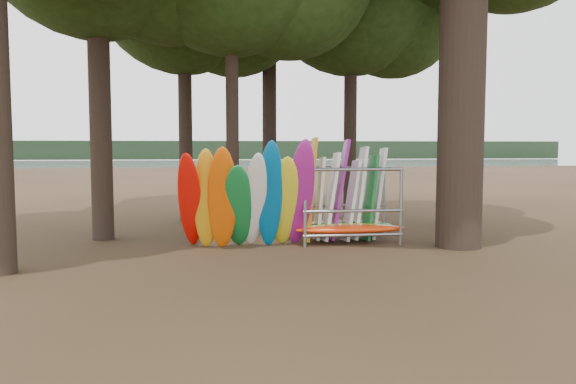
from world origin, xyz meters
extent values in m
plane|color=#47331E|center=(0.00, 0.00, 0.00)|extent=(120.00, 120.00, 0.00)
plane|color=gray|center=(0.00, 60.00, 0.00)|extent=(160.00, 160.00, 0.00)
cube|color=black|center=(0.00, 110.00, 2.00)|extent=(160.00, 4.00, 4.00)
cylinder|color=black|center=(-5.11, 2.70, 5.32)|extent=(0.61, 0.61, 10.63)
cylinder|color=black|center=(-2.87, 6.53, 4.91)|extent=(0.48, 0.48, 9.82)
cylinder|color=black|center=(0.26, 7.61, 7.16)|extent=(0.54, 0.54, 14.33)
cylinder|color=black|center=(3.18, 6.60, 4.97)|extent=(0.47, 0.47, 9.94)
cylinder|color=black|center=(-1.36, 3.17, 5.05)|extent=(0.39, 0.39, 10.09)
cylinder|color=black|center=(5.89, 3.89, 6.89)|extent=(0.50, 0.50, 13.77)
ellipsoid|color=red|center=(-2.57, 0.50, 1.26)|extent=(0.71, 2.03, 2.69)
ellipsoid|color=orange|center=(-2.16, 0.51, 1.31)|extent=(0.66, 1.25, 2.73)
ellipsoid|color=#DF5107|center=(-1.76, 0.33, 1.33)|extent=(0.76, 1.37, 2.76)
ellipsoid|color=#137331|center=(-1.35, 0.46, 1.11)|extent=(0.89, 1.80, 2.38)
ellipsoid|color=white|center=(-0.94, 0.41, 1.26)|extent=(0.69, 1.91, 2.65)
ellipsoid|color=#035A97|center=(-0.53, 0.39, 1.41)|extent=(0.70, 1.46, 2.92)
ellipsoid|color=yellow|center=(-0.13, 0.59, 1.21)|extent=(0.78, 1.52, 2.53)
ellipsoid|color=#981A7C|center=(0.28, 0.57, 1.43)|extent=(0.80, 1.64, 3.00)
ellipsoid|color=#FB3D0D|center=(1.72, 0.82, 0.42)|extent=(3.08, 0.55, 0.24)
ellipsoid|color=gold|center=(1.72, 1.11, 0.42)|extent=(2.70, 0.55, 0.24)
ellipsoid|color=#186F2E|center=(1.72, 1.49, 0.42)|extent=(2.80, 0.55, 0.24)
ellipsoid|color=red|center=(1.72, 1.80, 0.42)|extent=(2.58, 0.55, 0.24)
cube|color=orange|center=(0.73, 1.43, 1.44)|extent=(0.37, 0.79, 2.92)
cube|color=silver|center=(1.01, 1.61, 1.17)|extent=(0.31, 0.76, 2.38)
cube|color=white|center=(1.29, 1.42, 1.25)|extent=(0.51, 0.78, 2.51)
cube|color=#8A1785|center=(1.58, 1.53, 1.43)|extent=(0.60, 0.77, 2.87)
cube|color=silver|center=(1.86, 1.36, 1.14)|extent=(0.52, 0.79, 2.30)
cube|color=white|center=(2.14, 1.54, 1.32)|extent=(0.45, 0.79, 2.67)
cube|color=#186C2C|center=(2.43, 1.42, 1.21)|extent=(0.45, 0.80, 2.45)
cube|color=silver|center=(2.71, 1.60, 1.31)|extent=(0.51, 0.76, 2.64)
camera|label=1|loc=(-2.14, -13.89, 2.65)|focal=35.00mm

